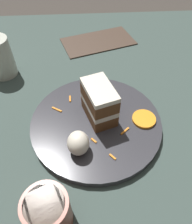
# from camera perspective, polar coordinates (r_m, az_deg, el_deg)

# --- Properties ---
(ground_plane) EXTENTS (6.00, 6.00, 0.00)m
(ground_plane) POSITION_cam_1_polar(r_m,az_deg,el_deg) (0.52, -4.27, -8.24)
(ground_plane) COLOR #38332D
(ground_plane) RESTS_ON ground
(dining_table) EXTENTS (1.26, 0.99, 0.02)m
(dining_table) POSITION_cam_1_polar(r_m,az_deg,el_deg) (0.52, -4.34, -7.57)
(dining_table) COLOR #384742
(dining_table) RESTS_ON ground
(plate) EXTENTS (0.31, 0.31, 0.02)m
(plate) POSITION_cam_1_polar(r_m,az_deg,el_deg) (0.52, 0.00, -2.93)
(plate) COLOR #333338
(plate) RESTS_ON dining_table
(cake_slice) EXTENTS (0.11, 0.08, 0.09)m
(cake_slice) POSITION_cam_1_polar(r_m,az_deg,el_deg) (0.49, 0.85, 2.49)
(cake_slice) COLOR brown
(cake_slice) RESTS_ON plate
(cream_dollop) EXTENTS (0.05, 0.05, 0.05)m
(cream_dollop) POSITION_cam_1_polar(r_m,az_deg,el_deg) (0.45, -4.30, -8.06)
(cream_dollop) COLOR silver
(cream_dollop) RESTS_ON plate
(orange_garnish) EXTENTS (0.06, 0.06, 0.01)m
(orange_garnish) POSITION_cam_1_polar(r_m,az_deg,el_deg) (0.52, 12.40, -1.78)
(orange_garnish) COLOR orange
(orange_garnish) RESTS_ON plate
(carrot_shreds_scatter) EXTENTS (0.23, 0.18, 0.00)m
(carrot_shreds_scatter) POSITION_cam_1_polar(r_m,az_deg,el_deg) (0.53, -1.06, -0.04)
(carrot_shreds_scatter) COLOR orange
(carrot_shreds_scatter) RESTS_ON plate
(drinking_glass) EXTENTS (0.07, 0.07, 0.11)m
(drinking_glass) POSITION_cam_1_polar(r_m,az_deg,el_deg) (0.69, -23.71, 12.35)
(drinking_glass) COLOR beige
(drinking_glass) RESTS_ON dining_table
(coffee_mug) EXTENTS (0.08, 0.08, 0.08)m
(coffee_mug) POSITION_cam_1_polar(r_m,az_deg,el_deg) (0.40, -12.46, -24.08)
(coffee_mug) COLOR #994C3D
(coffee_mug) RESTS_ON dining_table
(menu_card) EXTENTS (0.20, 0.27, 0.00)m
(menu_card) POSITION_cam_1_polar(r_m,az_deg,el_deg) (0.81, 0.56, 17.96)
(menu_card) COLOR #423328
(menu_card) RESTS_ON dining_table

